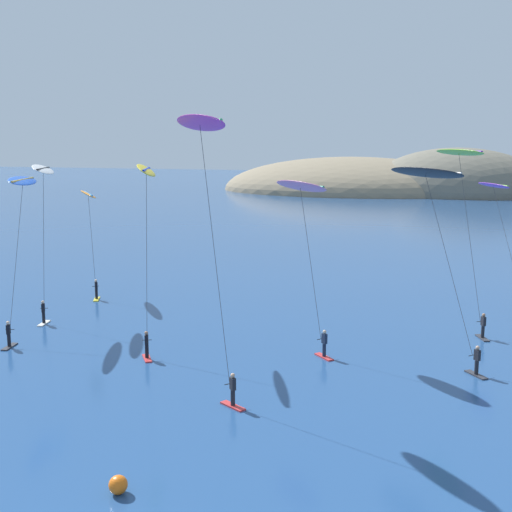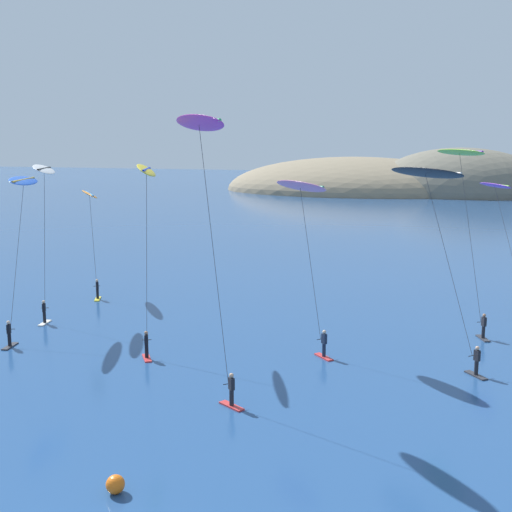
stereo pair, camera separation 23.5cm
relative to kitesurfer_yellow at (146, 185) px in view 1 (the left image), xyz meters
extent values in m
ellipsoid|color=#84755B|center=(-18.26, 144.75, -10.12)|extent=(74.19, 55.29, 18.98)
ellipsoid|color=#6B6656|center=(10.27, 139.83, -10.12)|extent=(47.33, 34.89, 24.16)
cube|color=red|center=(1.44, -2.97, -10.08)|extent=(1.24, 1.43, 0.08)
cylinder|color=black|center=(1.44, -2.97, -9.64)|extent=(0.22, 0.22, 0.80)
cube|color=black|center=(1.44, -2.97, -8.94)|extent=(0.33, 0.39, 0.60)
sphere|color=#9E7051|center=(1.44, -2.97, -8.52)|extent=(0.22, 0.22, 0.22)
cylinder|color=black|center=(1.29, -2.65, -9.06)|extent=(0.51, 0.28, 0.04)
ellipsoid|color=yellow|center=(-0.14, 0.28, 0.89)|extent=(3.36, 5.25, 0.91)
cylinder|color=#1432E0|center=(-0.14, 0.28, 0.94)|extent=(2.33, 4.57, 0.16)
cylinder|color=#333338|center=(0.58, -1.19, -4.13)|extent=(1.45, 2.96, 9.86)
cube|color=#2D2D33|center=(20.04, 8.38, -10.08)|extent=(0.98, 1.53, 0.08)
cylinder|color=black|center=(20.04, 8.38, -9.64)|extent=(0.22, 0.22, 0.80)
cube|color=black|center=(20.04, 8.38, -8.94)|extent=(0.35, 0.39, 0.60)
sphere|color=#9E7051|center=(20.04, 8.38, -8.52)|extent=(0.22, 0.22, 0.22)
cylinder|color=black|center=(19.84, 8.67, -9.06)|extent=(0.48, 0.34, 0.04)
ellipsoid|color=#8CD12D|center=(17.75, 11.87, 1.95)|extent=(4.34, 5.67, 0.60)
cylinder|color=#722DD1|center=(17.75, 11.87, 2.00)|extent=(3.23, 4.81, 0.16)
cylinder|color=#333338|center=(18.80, 10.27, -3.60)|extent=(2.13, 3.23, 10.92)
ellipsoid|color=purple|center=(20.05, 21.16, -0.79)|extent=(3.30, 4.64, 0.57)
cylinder|color=#7ACC42|center=(20.05, 21.16, -0.74)|extent=(2.30, 3.94, 0.16)
cylinder|color=#333338|center=(21.33, 18.88, -4.98)|extent=(2.59, 4.60, 8.18)
cube|color=silver|center=(-9.30, 1.12, -10.08)|extent=(0.79, 1.55, 0.08)
cylinder|color=black|center=(-9.30, 1.12, -9.64)|extent=(0.22, 0.22, 0.80)
cube|color=black|center=(-9.30, 1.12, -8.94)|extent=(0.34, 0.39, 0.60)
sphere|color=beige|center=(-9.30, 1.12, -8.52)|extent=(0.22, 0.22, 0.22)
cylinder|color=black|center=(-9.48, 1.42, -9.06)|extent=(0.50, 0.30, 0.04)
ellipsoid|color=white|center=(-10.86, 3.89, 0.69)|extent=(3.80, 5.30, 0.86)
cylinder|color=black|center=(-10.86, 3.89, 0.74)|extent=(2.61, 4.47, 0.16)
cylinder|color=#333338|center=(-10.17, 2.66, -4.24)|extent=(1.41, 2.49, 9.65)
cube|color=#2D2D33|center=(-7.80, -4.07, -10.08)|extent=(0.76, 1.55, 0.08)
cylinder|color=black|center=(-7.80, -4.07, -9.64)|extent=(0.22, 0.22, 0.80)
cube|color=black|center=(-7.80, -4.07, -8.94)|extent=(0.33, 0.39, 0.60)
sphere|color=beige|center=(-7.80, -4.07, -8.52)|extent=(0.22, 0.22, 0.22)
cylinder|color=black|center=(-7.96, -3.76, -9.06)|extent=(0.51, 0.28, 0.04)
ellipsoid|color=blue|center=(-10.35, 1.06, 0.02)|extent=(3.83, 5.93, 0.71)
cylinder|color=gold|center=(-10.35, 1.06, 0.07)|extent=(2.67, 5.15, 0.16)
cylinder|color=#333338|center=(-9.15, -1.35, -4.57)|extent=(2.42, 4.84, 8.99)
cube|color=red|center=(11.25, 1.00, -10.08)|extent=(1.39, 1.29, 0.08)
cylinder|color=#192338|center=(11.25, 1.00, -9.64)|extent=(0.22, 0.22, 0.80)
cube|color=#192338|center=(11.25, 1.00, -8.94)|extent=(0.39, 0.37, 0.60)
sphere|color=beige|center=(11.25, 1.00, -8.52)|extent=(0.22, 0.22, 0.22)
cylinder|color=black|center=(10.97, 1.21, -9.06)|extent=(0.38, 0.45, 0.04)
ellipsoid|color=pink|center=(9.14, 2.69, -0.02)|extent=(4.78, 4.26, 0.88)
cylinder|color=#14895B|center=(9.14, 2.69, 0.03)|extent=(3.76, 3.07, 0.16)
cylinder|color=#333338|center=(10.06, 1.95, -4.59)|extent=(1.87, 1.51, 8.94)
cube|color=yellow|center=(-10.04, 8.66, -10.08)|extent=(1.06, 1.51, 0.08)
cylinder|color=black|center=(-10.04, 8.66, -9.64)|extent=(0.22, 0.22, 0.80)
cube|color=black|center=(-10.04, 8.66, -8.94)|extent=(0.37, 0.39, 0.60)
sphere|color=beige|center=(-10.04, 8.66, -8.52)|extent=(0.22, 0.22, 0.22)
cylinder|color=black|center=(-10.27, 8.92, -9.06)|extent=(0.44, 0.39, 0.04)
ellipsoid|color=orange|center=(-11.99, 10.88, -1.65)|extent=(4.70, 5.13, 0.73)
cylinder|color=#0F7FE5|center=(-11.99, 10.88, -1.60)|extent=(3.75, 4.24, 0.16)
cylinder|color=#333338|center=(-11.13, 9.90, -5.41)|extent=(1.75, 1.99, 7.32)
cube|color=#2D2D33|center=(19.89, 0.98, -10.08)|extent=(1.30, 1.38, 0.08)
cylinder|color=black|center=(19.89, 0.98, -9.64)|extent=(0.22, 0.22, 0.80)
cube|color=black|center=(19.89, 0.98, -8.94)|extent=(0.38, 0.38, 0.60)
sphere|color=tan|center=(19.89, 0.98, -8.52)|extent=(0.22, 0.22, 0.22)
cylinder|color=black|center=(19.63, 1.22, -9.06)|extent=(0.41, 0.42, 0.04)
ellipsoid|color=black|center=(16.32, 4.40, 0.83)|extent=(5.61, 5.48, 0.83)
cylinder|color=white|center=(16.32, 4.40, 0.88)|extent=(4.39, 4.22, 0.16)
cylinder|color=#333338|center=(17.98, 2.81, -4.16)|extent=(3.34, 3.21, 9.80)
cube|color=red|center=(8.96, -7.73, -10.08)|extent=(1.52, 1.04, 0.08)
cylinder|color=black|center=(8.96, -7.73, -9.64)|extent=(0.22, 0.22, 0.80)
cube|color=black|center=(8.96, -7.73, -8.94)|extent=(0.39, 0.37, 0.60)
sphere|color=tan|center=(8.96, -7.73, -8.52)|extent=(0.22, 0.22, 0.22)
cylinder|color=black|center=(8.70, -7.50, -9.06)|extent=(0.39, 0.44, 0.04)
ellipsoid|color=#D62D9E|center=(6.29, -5.38, 3.52)|extent=(4.90, 4.54, 0.95)
cylinder|color=#28D160|center=(6.29, -5.38, 3.57)|extent=(3.88, 3.43, 0.16)
cylinder|color=#333338|center=(7.49, -6.44, -2.82)|extent=(2.45, 2.15, 12.49)
sphere|color=orange|center=(8.09, -16.48, -9.77)|extent=(0.70, 0.70, 0.70)
camera|label=1|loc=(20.37, -34.89, 2.40)|focal=45.00mm
camera|label=2|loc=(20.59, -34.81, 2.40)|focal=45.00mm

